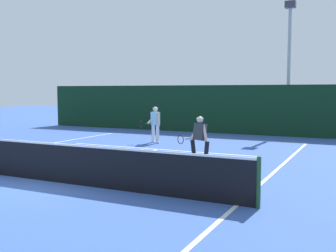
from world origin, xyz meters
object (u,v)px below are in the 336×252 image
tennis_ball (86,150)px  tennis_ball_extra (194,171)px  player_far (155,123)px  light_pole (289,53)px  player_near (199,138)px

tennis_ball → tennis_ball_extra: bearing=-20.4°
player_far → tennis_ball_extra: bearing=154.1°
tennis_ball → tennis_ball_extra: 5.82m
tennis_ball → light_pole: bearing=59.3°
tennis_ball → player_far: bearing=69.2°
player_far → player_near: bearing=159.5°
player_near → tennis_ball_extra: (0.36, -1.33, -0.82)m
player_near → tennis_ball_extra: bearing=130.0°
player_far → light_pole: 8.98m
light_pole → player_near: bearing=-94.9°
light_pole → tennis_ball: bearing=-120.7°
tennis_ball_extra → tennis_ball: bearing=159.6°
player_near → player_far: player_far is taller
player_near → tennis_ball: 5.21m
tennis_ball → light_pole: size_ratio=0.01×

